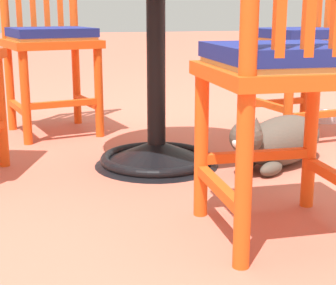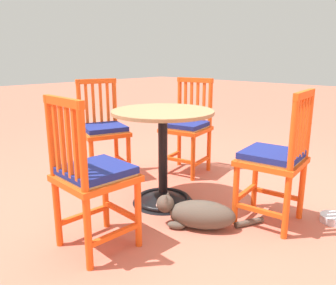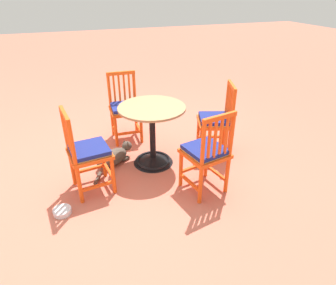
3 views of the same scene
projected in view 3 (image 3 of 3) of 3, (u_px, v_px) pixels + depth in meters
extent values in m
plane|color=#BC604C|center=(147.00, 166.00, 3.50)|extent=(24.00, 24.00, 0.00)
cone|color=black|center=(153.00, 159.00, 3.55)|extent=(0.48, 0.48, 0.10)
torus|color=black|center=(153.00, 160.00, 3.56)|extent=(0.44, 0.44, 0.04)
cylinder|color=black|center=(153.00, 135.00, 3.39)|extent=(0.07, 0.07, 0.66)
cylinder|color=black|center=(152.00, 110.00, 3.24)|extent=(0.20, 0.20, 0.04)
cylinder|color=#9E754C|center=(152.00, 108.00, 3.23)|extent=(0.76, 0.76, 0.02)
cylinder|color=#E04C14|center=(103.00, 159.00, 3.22)|extent=(0.04, 0.04, 0.45)
cylinder|color=#E04C14|center=(113.00, 175.00, 2.95)|extent=(0.04, 0.04, 0.45)
cylinder|color=#E04C14|center=(69.00, 148.00, 2.97)|extent=(0.04, 0.04, 0.91)
cylinder|color=#E04C14|center=(76.00, 164.00, 2.70)|extent=(0.04, 0.04, 0.91)
cube|color=#E04C14|center=(89.00, 169.00, 3.19)|extent=(0.07, 0.34, 0.03)
cube|color=#E04C14|center=(98.00, 186.00, 2.92)|extent=(0.07, 0.34, 0.03)
cube|color=#E04C14|center=(109.00, 171.00, 3.11)|extent=(0.34, 0.07, 0.03)
cube|color=#E04C14|center=(90.00, 153.00, 2.91)|extent=(0.45, 0.45, 0.04)
cube|color=tan|center=(89.00, 152.00, 2.90)|extent=(0.39, 0.39, 0.02)
cube|color=#E04C14|center=(66.00, 131.00, 2.81)|extent=(0.03, 0.02, 0.39)
cube|color=#E04C14|center=(67.00, 134.00, 2.75)|extent=(0.03, 0.02, 0.39)
cube|color=#E04C14|center=(69.00, 137.00, 2.70)|extent=(0.03, 0.02, 0.39)
cube|color=#E04C14|center=(70.00, 140.00, 2.65)|extent=(0.03, 0.02, 0.39)
cube|color=#E04C14|center=(64.00, 114.00, 2.63)|extent=(0.38, 0.08, 0.04)
cube|color=navy|center=(89.00, 149.00, 2.89)|extent=(0.41, 0.41, 0.04)
cylinder|color=#E04C14|center=(181.00, 168.00, 3.06)|extent=(0.04, 0.04, 0.45)
cylinder|color=#E04C14|center=(206.00, 159.00, 3.22)|extent=(0.04, 0.04, 0.45)
cylinder|color=#E04C14|center=(202.00, 164.00, 2.70)|extent=(0.04, 0.04, 0.91)
cylinder|color=#E04C14|center=(229.00, 154.00, 2.85)|extent=(0.04, 0.04, 0.91)
cube|color=#E04C14|center=(190.00, 182.00, 2.98)|extent=(0.34, 0.10, 0.03)
cube|color=#E04C14|center=(216.00, 172.00, 3.13)|extent=(0.34, 0.10, 0.03)
cube|color=#E04C14|center=(194.00, 167.00, 3.17)|extent=(0.10, 0.34, 0.03)
cube|color=#E04C14|center=(205.00, 153.00, 2.91)|extent=(0.47, 0.47, 0.04)
cube|color=tan|center=(205.00, 152.00, 2.90)|extent=(0.41, 0.41, 0.02)
cube|color=#E04C14|center=(209.00, 141.00, 2.62)|extent=(0.02, 0.03, 0.39)
cube|color=#E04C14|center=(215.00, 139.00, 2.65)|extent=(0.02, 0.03, 0.39)
cube|color=#E04C14|center=(221.00, 137.00, 2.68)|extent=(0.02, 0.03, 0.39)
cube|color=#E04C14|center=(226.00, 136.00, 2.71)|extent=(0.02, 0.03, 0.39)
cube|color=#E04C14|center=(220.00, 117.00, 2.57)|extent=(0.11, 0.38, 0.04)
cube|color=navy|center=(205.00, 149.00, 2.89)|extent=(0.43, 0.43, 0.04)
cylinder|color=#E04C14|center=(201.00, 144.00, 3.52)|extent=(0.04, 0.04, 0.45)
cylinder|color=#E04C14|center=(198.00, 131.00, 3.82)|extent=(0.04, 0.04, 0.45)
cylinder|color=#E04C14|center=(231.00, 126.00, 3.41)|extent=(0.04, 0.04, 0.91)
cylinder|color=#E04C14|center=(226.00, 115.00, 3.71)|extent=(0.04, 0.04, 0.91)
cube|color=#E04C14|center=(215.00, 150.00, 3.56)|extent=(0.14, 0.33, 0.03)
cube|color=#E04C14|center=(211.00, 137.00, 3.86)|extent=(0.14, 0.33, 0.03)
cube|color=#E04C14|center=(199.00, 141.00, 3.70)|extent=(0.33, 0.14, 0.03)
cube|color=#E04C14|center=(214.00, 122.00, 3.57)|extent=(0.51, 0.51, 0.04)
cube|color=tan|center=(215.00, 121.00, 3.56)|extent=(0.44, 0.44, 0.02)
cube|color=#E04C14|center=(232.00, 106.00, 3.37)|extent=(0.03, 0.03, 0.39)
cube|color=#E04C14|center=(231.00, 104.00, 3.43)|extent=(0.03, 0.03, 0.39)
cube|color=#E04C14|center=(230.00, 102.00, 3.48)|extent=(0.03, 0.03, 0.39)
cube|color=#E04C14|center=(229.00, 100.00, 3.54)|extent=(0.03, 0.03, 0.39)
cube|color=#E04C14|center=(232.00, 86.00, 3.35)|extent=(0.37, 0.15, 0.04)
cube|color=navy|center=(215.00, 118.00, 3.55)|extent=(0.46, 0.46, 0.04)
cylinder|color=#E04C14|center=(141.00, 128.00, 3.91)|extent=(0.04, 0.04, 0.45)
cylinder|color=#E04C14|center=(116.00, 131.00, 3.82)|extent=(0.04, 0.04, 0.45)
cylinder|color=#E04C14|center=(135.00, 103.00, 4.09)|extent=(0.04, 0.04, 0.91)
cylinder|color=#E04C14|center=(111.00, 105.00, 4.00)|extent=(0.04, 0.04, 0.91)
cube|color=#E04C14|center=(139.00, 128.00, 4.10)|extent=(0.34, 0.04, 0.03)
cube|color=#E04C14|center=(115.00, 131.00, 4.01)|extent=(0.34, 0.04, 0.03)
cube|color=#E04C14|center=(129.00, 133.00, 3.90)|extent=(0.04, 0.34, 0.03)
cube|color=#E04C14|center=(125.00, 110.00, 3.91)|extent=(0.41, 0.41, 0.04)
cube|color=tan|center=(125.00, 109.00, 3.90)|extent=(0.36, 0.36, 0.02)
cube|color=#E04C14|center=(129.00, 88.00, 3.96)|extent=(0.02, 0.02, 0.39)
cube|color=#E04C14|center=(124.00, 88.00, 3.94)|extent=(0.02, 0.02, 0.39)
cube|color=#E04C14|center=(119.00, 89.00, 3.93)|extent=(0.02, 0.02, 0.39)
cube|color=#E04C14|center=(114.00, 89.00, 3.91)|extent=(0.02, 0.02, 0.39)
cube|color=#E04C14|center=(121.00, 73.00, 3.83)|extent=(0.05, 0.38, 0.04)
cube|color=navy|center=(125.00, 106.00, 3.89)|extent=(0.37, 0.37, 0.04)
ellipsoid|color=#4C4238|center=(112.00, 158.00, 3.48)|extent=(0.40, 0.48, 0.19)
ellipsoid|color=silver|center=(118.00, 155.00, 3.56)|extent=(0.22, 0.23, 0.14)
sphere|color=#4C4238|center=(127.00, 146.00, 3.63)|extent=(0.12, 0.12, 0.12)
ellipsoid|color=silver|center=(129.00, 145.00, 3.66)|extent=(0.07, 0.06, 0.04)
cone|color=#4C4238|center=(124.00, 142.00, 3.61)|extent=(0.04, 0.04, 0.04)
cone|color=#4C4238|center=(128.00, 143.00, 3.58)|extent=(0.04, 0.04, 0.04)
ellipsoid|color=#4C4238|center=(120.00, 155.00, 3.66)|extent=(0.11, 0.13, 0.05)
ellipsoid|color=#4C4238|center=(126.00, 158.00, 3.60)|extent=(0.11, 0.13, 0.05)
cylinder|color=#4C4238|center=(98.00, 178.00, 3.25)|extent=(0.22, 0.12, 0.04)
cylinder|color=silver|center=(62.00, 211.00, 2.77)|extent=(0.17, 0.17, 0.05)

